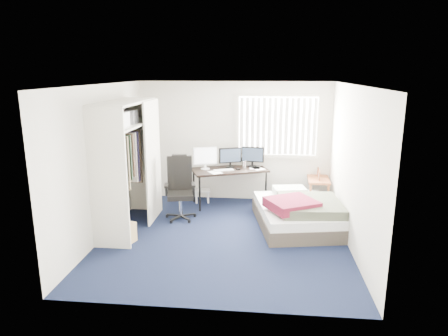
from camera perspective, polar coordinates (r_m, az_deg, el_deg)
ground at (r=6.78m, az=-0.00°, el=-9.80°), size 4.20×4.20×0.00m
room_shell at (r=6.33m, az=-0.00°, el=2.83°), size 4.20×4.20×4.20m
window_assembly at (r=8.30m, az=7.68°, el=5.95°), size 1.72×0.09×1.32m
closet at (r=6.98m, az=-13.55°, el=2.16°), size 0.64×1.84×2.22m
desk at (r=8.20m, az=0.77°, el=0.10°), size 1.66×1.20×1.20m
office_chair at (r=7.53m, az=-6.27°, el=-3.74°), size 0.66×0.66×1.19m
footstool at (r=8.44m, az=-3.13°, el=-3.51°), size 0.37×0.32×0.27m
nightstand at (r=8.40m, az=13.29°, el=-1.77°), size 0.46×0.87×0.76m
bed at (r=7.24m, az=10.60°, el=-6.24°), size 1.65×2.01×0.60m
pine_box at (r=6.74m, az=-14.62°, el=-8.94°), size 0.50×0.43×0.32m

